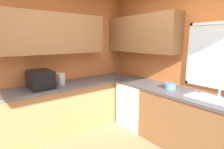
{
  "coord_description": "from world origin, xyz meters",
  "views": [
    {
      "loc": [
        1.41,
        -1.09,
        1.69
      ],
      "look_at": [
        -0.68,
        0.52,
        1.17
      ],
      "focal_mm": 28.21,
      "sensor_mm": 36.0,
      "label": 1
    }
  ],
  "objects_px": {
    "microwave": "(40,79)",
    "kettle": "(61,79)",
    "dishwasher": "(137,104)",
    "bowl": "(169,86)",
    "sink_assembly": "(214,99)"
  },
  "relations": [
    {
      "from": "microwave",
      "to": "kettle",
      "type": "relative_size",
      "value": 2.28
    },
    {
      "from": "microwave",
      "to": "kettle",
      "type": "distance_m",
      "value": 0.35
    },
    {
      "from": "sink_assembly",
      "to": "bowl",
      "type": "distance_m",
      "value": 0.69
    },
    {
      "from": "dishwasher",
      "to": "kettle",
      "type": "distance_m",
      "value": 1.55
    },
    {
      "from": "sink_assembly",
      "to": "dishwasher",
      "type": "bearing_deg",
      "value": -178.51
    },
    {
      "from": "sink_assembly",
      "to": "bowl",
      "type": "relative_size",
      "value": 3.43
    },
    {
      "from": "dishwasher",
      "to": "kettle",
      "type": "bearing_deg",
      "value": -116.52
    },
    {
      "from": "kettle",
      "to": "bowl",
      "type": "bearing_deg",
      "value": 44.63
    },
    {
      "from": "microwave",
      "to": "sink_assembly",
      "type": "xyz_separation_m",
      "value": [
        2.04,
        1.67,
        -0.13
      ]
    },
    {
      "from": "microwave",
      "to": "bowl",
      "type": "relative_size",
      "value": 2.5
    },
    {
      "from": "sink_assembly",
      "to": "kettle",
      "type": "bearing_deg",
      "value": -146.86
    },
    {
      "from": "bowl",
      "to": "dishwasher",
      "type": "bearing_deg",
      "value": -177.51
    },
    {
      "from": "dishwasher",
      "to": "microwave",
      "type": "relative_size",
      "value": 1.78
    },
    {
      "from": "dishwasher",
      "to": "bowl",
      "type": "distance_m",
      "value": 0.86
    },
    {
      "from": "dishwasher",
      "to": "kettle",
      "type": "height_order",
      "value": "kettle"
    }
  ]
}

